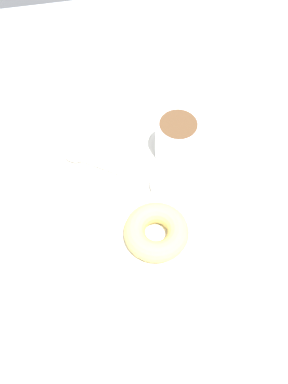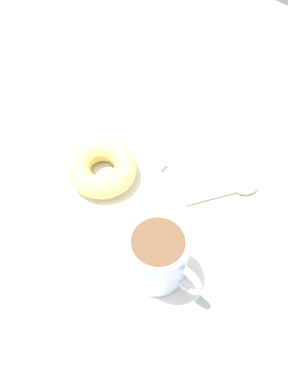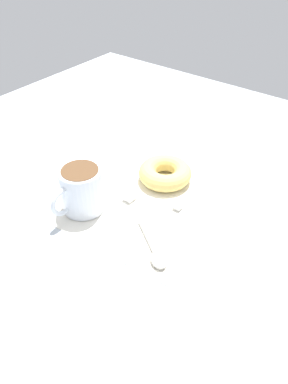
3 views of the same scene
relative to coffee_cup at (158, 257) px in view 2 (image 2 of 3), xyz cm
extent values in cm
cube|color=#B2BCC6|center=(9.51, -5.21, -5.71)|extent=(120.00, 120.00, 2.00)
cube|color=white|center=(8.67, -7.67, -4.56)|extent=(31.41, 31.41, 0.30)
cylinder|color=silver|center=(0.22, -0.01, -0.19)|extent=(7.84, 7.84, 8.45)
cylinder|color=brown|center=(0.22, -0.01, 3.84)|extent=(6.64, 6.64, 0.60)
torus|color=silver|center=(-4.17, 0.15, -0.19)|extent=(5.66, 1.10, 5.63)
torus|color=#E5C66B|center=(16.46, -7.11, -2.65)|extent=(10.75, 10.75, 3.53)
ellipsoid|color=#B7B2A8|center=(-2.28, -18.98, -3.96)|extent=(4.00, 4.33, 0.90)
cylinder|color=#B7B2A8|center=(0.73, -14.51, -4.13)|extent=(5.49, 7.75, 0.56)
cube|color=white|center=(7.21, -5.59, -3.46)|extent=(1.91, 1.91, 1.91)
cube|color=white|center=(10.70, -14.09, -3.67)|extent=(1.49, 1.49, 1.49)
camera|label=1|loc=(46.48, -14.93, 60.72)|focal=40.00mm
camera|label=2|loc=(-13.04, 18.84, 50.21)|focal=40.00mm
camera|label=3|loc=(-35.14, -41.26, 41.83)|focal=35.00mm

